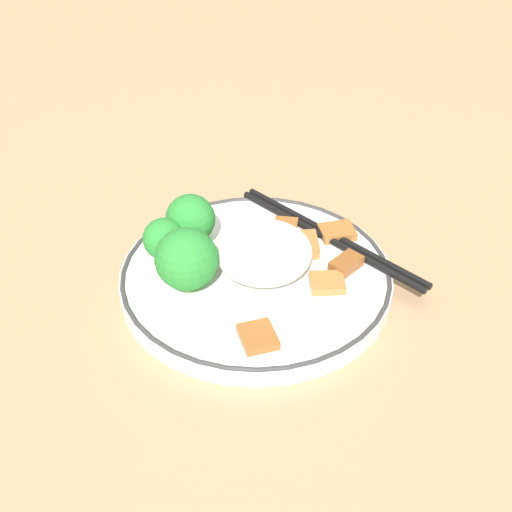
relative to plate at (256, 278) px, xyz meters
The scene contains 14 objects.
ground_plane 0.01m from the plate, ahead, with size 3.00×3.00×0.00m, color #9E7A56.
plate is the anchor object (origin of this frame).
rice_mound 0.03m from the plate, 156.48° to the left, with size 0.09×0.09×0.05m.
broccoli_back_left 0.09m from the plate, 43.43° to the right, with size 0.05×0.05×0.06m.
broccoli_back_center 0.10m from the plate, 20.21° to the right, with size 0.04×0.04×0.05m.
broccoli_back_right 0.08m from the plate, ahead, with size 0.06×0.06×0.06m.
meat_near_front 0.09m from the plate, 79.42° to the left, with size 0.03×0.04×0.01m.
meat_near_left 0.08m from the plate, 125.92° to the right, with size 0.03×0.04×0.01m.
meat_near_right 0.10m from the plate, 155.72° to the right, with size 0.04×0.03×0.01m.
meat_near_back 0.07m from the plate, 151.04° to the left, with size 0.04×0.03×0.01m.
meat_on_rice_edge 0.03m from the plate, 86.17° to the right, with size 0.04×0.04×0.01m.
meat_mid_left 0.06m from the plate, 155.33° to the right, with size 0.03×0.04×0.01m.
meat_mid_right 0.09m from the plate, behind, with size 0.04×0.03×0.01m.
chopsticks 0.09m from the plate, 156.83° to the right, with size 0.15×0.21×0.01m.
Camera 1 is at (0.11, 0.53, 0.46)m, focal length 50.00 mm.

